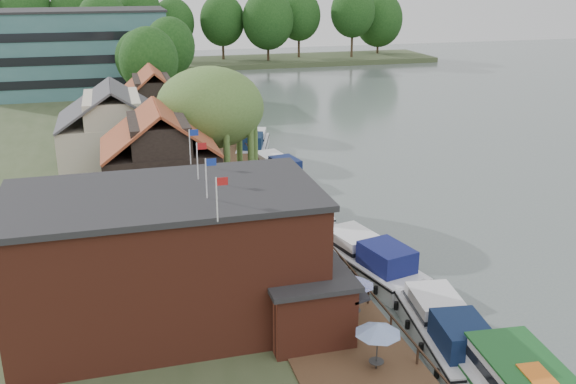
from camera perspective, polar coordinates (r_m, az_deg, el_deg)
ground at (r=40.34m, az=13.03°, el=-8.67°), size 260.00×260.00×0.00m
quay_deck at (r=45.69m, az=-1.75°, el=-3.32°), size 6.00×50.00×0.10m
quay_rail at (r=46.64m, az=1.32°, el=-2.25°), size 0.20×49.00×1.00m
pub at (r=33.31m, az=-7.34°, el=-5.54°), size 20.00×11.00×7.30m
hotel_block at (r=101.79m, az=-18.07°, el=11.76°), size 25.40×12.40×12.30m
cottage_a at (r=47.06m, az=-11.29°, el=2.40°), size 8.60×7.60×8.50m
cottage_b at (r=56.63m, az=-15.17°, el=4.91°), size 9.60×8.60×8.50m
cottage_c at (r=65.54m, az=-11.82°, el=7.03°), size 7.60×7.60×8.50m
willow at (r=52.08m, az=-6.87°, el=5.34°), size 8.60×8.60×10.43m
umbrella_0 at (r=30.25m, az=7.93°, el=-13.39°), size 2.15×2.15×2.38m
umbrella_1 at (r=34.23m, az=5.95°, el=-9.20°), size 2.02×2.02×2.38m
umbrella_2 at (r=35.28m, az=3.30°, el=-8.21°), size 2.38×2.38×2.38m
umbrella_3 at (r=38.07m, az=2.40°, el=-6.05°), size 2.24×2.24×2.38m
umbrella_4 at (r=40.36m, az=0.58°, el=-4.52°), size 2.26×2.26×2.38m
umbrella_5 at (r=43.39m, az=-0.32°, el=-2.80°), size 2.05×2.05×2.38m
cruiser_0 at (r=34.58m, az=13.86°, el=-11.34°), size 4.68×10.62×2.50m
cruiser_1 at (r=41.52m, az=7.05°, el=-5.48°), size 5.75×11.09×2.59m
cruiser_2 at (r=51.00m, az=1.81°, el=-0.84°), size 3.86×9.44×2.20m
cruiser_3 at (r=60.18m, az=-0.99°, el=2.36°), size 4.76×10.03×2.33m
cruiser_4 at (r=68.70m, az=-3.11°, el=4.50°), size 6.16×10.61×2.45m
bank_tree_0 at (r=73.20m, az=-12.14°, el=9.59°), size 6.41×6.41×11.89m
bank_tree_1 at (r=83.06m, az=-10.36°, el=10.90°), size 6.25×6.25×12.23m
bank_tree_2 at (r=88.96m, az=-12.95°, el=10.61°), size 6.48×6.48×10.26m
bank_tree_3 at (r=111.66m, az=-13.07°, el=12.45°), size 6.12×6.12×11.14m
bank_tree_4 at (r=117.72m, az=-16.01°, el=13.25°), size 8.89×8.89×14.06m
bank_tree_5 at (r=124.72m, az=-15.89°, el=13.33°), size 8.87×8.87×13.15m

